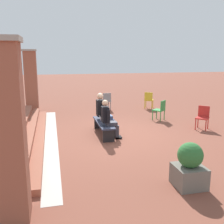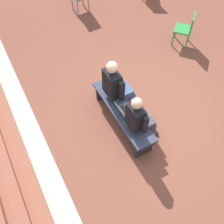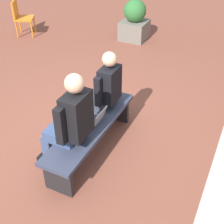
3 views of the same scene
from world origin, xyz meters
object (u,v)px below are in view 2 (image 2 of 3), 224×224
(person_student, at_px, (140,119))
(plastic_chair_far_left, at_px, (187,28))
(person_adult, at_px, (117,86))
(bench, at_px, (123,112))
(laptop, at_px, (124,110))

(person_student, relative_size, plastic_chair_far_left, 1.53)
(person_adult, bearing_deg, bench, 169.42)
(person_adult, xyz_separation_m, laptop, (-0.42, 0.08, -0.23))
(person_student, height_order, laptop, person_student)
(person_adult, distance_m, laptop, 0.49)
(bench, xyz_separation_m, person_adult, (0.37, -0.07, 0.38))
(bench, relative_size, person_adult, 1.30)
(laptop, xyz_separation_m, plastic_chair_far_left, (1.52, -2.70, -0.02))
(bench, xyz_separation_m, person_student, (-0.47, -0.06, 0.34))
(bench, bearing_deg, person_student, -172.35)
(person_student, bearing_deg, laptop, 10.13)
(person_student, bearing_deg, bench, 7.65)
(bench, distance_m, plastic_chair_far_left, 3.07)
(bench, bearing_deg, person_adult, -10.58)
(bench, distance_m, person_student, 0.59)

